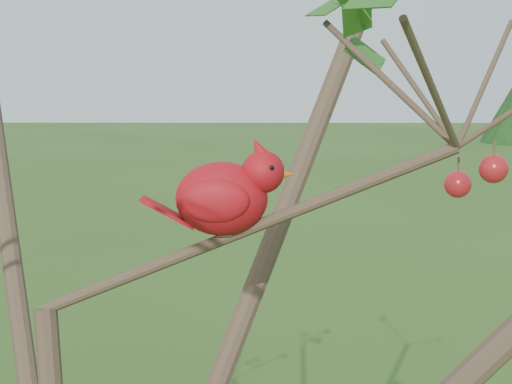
# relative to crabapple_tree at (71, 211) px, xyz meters

# --- Properties ---
(crabapple_tree) EXTENTS (2.35, 2.05, 2.95)m
(crabapple_tree) POSITION_rel_crabapple_tree_xyz_m (0.00, 0.00, 0.00)
(crabapple_tree) COLOR #413223
(crabapple_tree) RESTS_ON ground
(cardinal) EXTENTS (0.22, 0.11, 0.16)m
(cardinal) POSITION_rel_crabapple_tree_xyz_m (0.20, 0.10, 0.01)
(cardinal) COLOR #A10E0D
(cardinal) RESTS_ON ground
(distant_trees) EXTENTS (37.88, 9.61, 3.83)m
(distant_trees) POSITION_rel_crabapple_tree_xyz_m (1.11, 24.67, -0.49)
(distant_trees) COLOR #413223
(distant_trees) RESTS_ON ground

